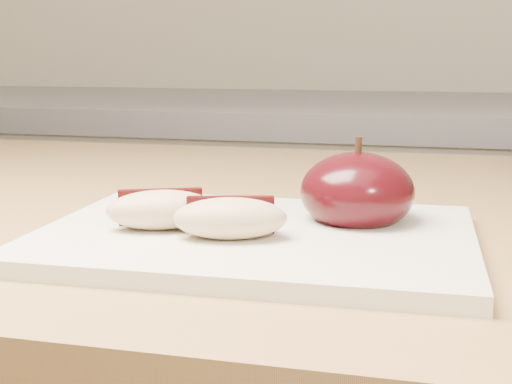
# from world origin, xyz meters

# --- Properties ---
(back_cabinet) EXTENTS (2.40, 0.62, 0.94)m
(back_cabinet) POSITION_xyz_m (0.00, 1.20, 0.47)
(back_cabinet) COLOR silver
(back_cabinet) RESTS_ON ground
(cutting_board) EXTENTS (0.28, 0.21, 0.01)m
(cutting_board) POSITION_xyz_m (0.09, 0.36, 0.91)
(cutting_board) COLOR beige
(cutting_board) RESTS_ON island_counter
(apple_half) EXTENTS (0.10, 0.10, 0.07)m
(apple_half) POSITION_xyz_m (0.16, 0.40, 0.93)
(apple_half) COLOR black
(apple_half) RESTS_ON cutting_board
(apple_wedge_a) EXTENTS (0.08, 0.06, 0.03)m
(apple_wedge_a) POSITION_xyz_m (0.03, 0.34, 0.92)
(apple_wedge_a) COLOR tan
(apple_wedge_a) RESTS_ON cutting_board
(apple_wedge_b) EXTENTS (0.08, 0.05, 0.03)m
(apple_wedge_b) POSITION_xyz_m (0.08, 0.33, 0.92)
(apple_wedge_b) COLOR tan
(apple_wedge_b) RESTS_ON cutting_board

